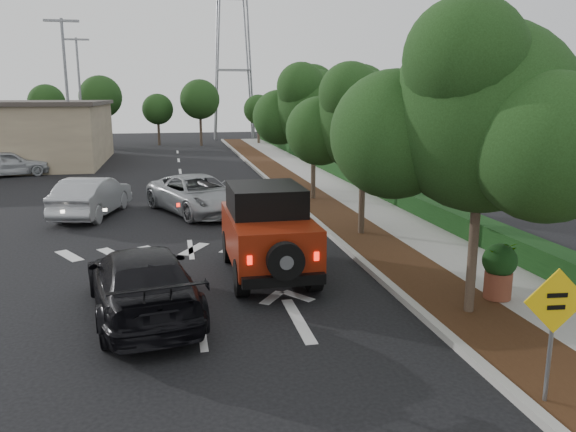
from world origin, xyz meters
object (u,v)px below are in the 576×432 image
object	(u,v)px
black_suv_oncoming	(142,282)
speed_hump_sign	(554,318)
red_jeep	(266,229)
silver_suv_ahead	(198,194)

from	to	relation	value
black_suv_oncoming	speed_hump_sign	xyz separation A→B (m)	(6.07, -5.01, 0.71)
red_jeep	black_suv_oncoming	distance (m)	3.87
silver_suv_ahead	black_suv_oncoming	bearing A→B (deg)	-122.81
black_suv_oncoming	red_jeep	bearing A→B (deg)	-153.02
silver_suv_ahead	red_jeep	bearing A→B (deg)	-103.86
silver_suv_ahead	speed_hump_sign	bearing A→B (deg)	-97.72
silver_suv_ahead	speed_hump_sign	world-z (taller)	speed_hump_sign
silver_suv_ahead	speed_hump_sign	distance (m)	16.03
black_suv_oncoming	speed_hump_sign	distance (m)	7.90
red_jeep	silver_suv_ahead	size ratio (longest dim) A/B	0.85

